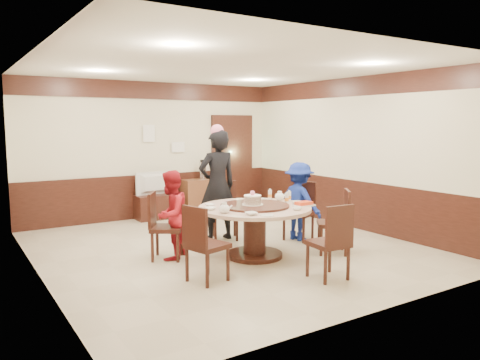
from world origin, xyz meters
TOP-DOWN VIEW (x-y plane):
  - room at (0.01, 0.01)m, footprint 6.00×6.04m
  - banquet_table at (0.09, -0.63)m, footprint 1.65×1.65m
  - chair_0 at (1.32, -0.17)m, footprint 0.59×0.58m
  - chair_1 at (0.29, 0.55)m, footprint 0.59×0.59m
  - chair_2 at (-1.06, -0.02)m, footprint 0.61×0.61m
  - chair_3 at (-1.03, -1.21)m, footprint 0.55×0.54m
  - chair_4 at (0.33, -1.95)m, footprint 0.47×0.48m
  - chair_5 at (1.21, -1.11)m, footprint 0.62×0.62m
  - person_standing at (0.15, 0.57)m, footprint 0.69×0.47m
  - person_red at (-0.98, -0.06)m, footprint 0.79×0.78m
  - person_blue at (1.30, -0.18)m, footprint 0.64×0.92m
  - birthday_cake at (0.06, -0.62)m, footprint 0.31×0.31m
  - teapot_left at (-0.54, -0.82)m, footprint 0.17×0.15m
  - teapot_right at (0.74, -0.38)m, footprint 0.17×0.15m
  - bowl_0 at (-0.45, -0.25)m, footprint 0.13×0.13m
  - bowl_1 at (0.43, -1.19)m, footprint 0.14×0.14m
  - bowl_2 at (-0.30, -1.12)m, footprint 0.16×0.16m
  - bowl_3 at (0.75, -0.79)m, footprint 0.14×0.14m
  - bowl_4 at (-0.58, -0.51)m, footprint 0.16×0.16m
  - saucer_near at (-0.16, -1.28)m, footprint 0.18×0.18m
  - saucer_far at (0.54, -0.13)m, footprint 0.18×0.18m
  - shrimp_platter at (0.74, -0.97)m, footprint 0.30×0.20m
  - bottle_0 at (0.63, -0.70)m, footprint 0.06×0.06m
  - bottle_1 at (0.78, -0.57)m, footprint 0.06×0.06m
  - bottle_2 at (0.62, -0.28)m, footprint 0.06×0.06m
  - tv_stand at (-0.06, 2.75)m, footprint 0.85×0.45m
  - television at (-0.06, 2.75)m, footprint 0.82×0.17m
  - side_cabinet at (0.98, 2.78)m, footprint 0.80×0.40m
  - thermos at (1.04, 2.78)m, footprint 0.15×0.15m
  - notice_left at (-0.10, 2.96)m, footprint 0.25×0.00m
  - notice_right at (0.55, 2.96)m, footprint 0.30×0.00m

SIDE VIEW (x-z plane):
  - tv_stand at x=-0.06m, z-range 0.00..0.50m
  - chair_0 at x=1.32m, z-range -0.18..0.79m
  - chair_1 at x=0.29m, z-range -0.18..0.79m
  - chair_2 at x=-1.06m, z-range -0.18..0.79m
  - chair_3 at x=-1.03m, z-range -0.18..0.79m
  - chair_4 at x=0.33m, z-range -0.18..0.79m
  - chair_5 at x=1.21m, z-range -0.18..0.79m
  - side_cabinet at x=0.98m, z-range 0.00..0.75m
  - banquet_table at x=0.09m, z-range 0.14..0.92m
  - person_red at x=-0.98m, z-range 0.00..1.29m
  - person_blue at x=1.30m, z-range 0.00..1.31m
  - television at x=-0.06m, z-range 0.50..0.97m
  - saucer_near at x=-0.16m, z-range 0.75..0.76m
  - saucer_far at x=0.54m, z-range 0.75..0.76m
  - bowl_0 at x=-0.45m, z-range 0.75..0.78m
  - bowl_2 at x=-0.30m, z-range 0.75..0.79m
  - bowl_4 at x=-0.58m, z-range 0.75..0.79m
  - bowl_1 at x=0.43m, z-range 0.75..0.79m
  - bowl_3 at x=0.75m, z-range 0.75..0.80m
  - shrimp_platter at x=0.74m, z-range 0.75..0.81m
  - teapot_left at x=-0.54m, z-range 0.75..0.87m
  - teapot_right at x=0.74m, z-range 0.75..0.87m
  - bottle_0 at x=0.63m, z-range 0.75..0.91m
  - bottle_1 at x=0.78m, z-range 0.75..0.91m
  - bottle_2 at x=0.62m, z-range 0.75..0.91m
  - birthday_cake at x=0.06m, z-range 0.75..0.96m
  - person_standing at x=0.15m, z-range 0.00..1.85m
  - thermos at x=1.04m, z-range 0.75..1.13m
  - room at x=0.01m, z-range -0.34..2.50m
  - notice_right at x=0.55m, z-range 1.34..1.56m
  - notice_left at x=-0.10m, z-range 1.57..1.93m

